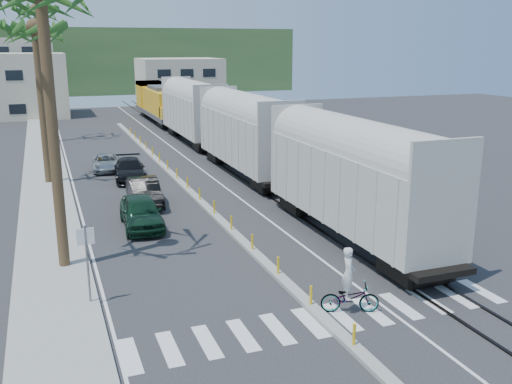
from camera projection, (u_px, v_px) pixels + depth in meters
ground at (299, 297)px, 21.15m from camera, size 140.00×140.00×0.00m
sidewalk at (45, 174)px, 40.89m from camera, size 3.00×90.00×0.15m
rails at (214, 155)px, 48.21m from camera, size 1.56×100.00×0.06m
median at (177, 179)px, 39.21m from camera, size 0.45×60.00×0.85m
crosswalk at (324, 320)px, 19.34m from camera, size 14.00×2.20×0.01m
lane_markings at (134, 168)px, 43.07m from camera, size 9.42×90.00×0.01m
freight_train at (222, 124)px, 45.35m from camera, size 3.00×60.94×5.85m
palm_trees at (37, 16)px, 36.24m from camera, size 3.50×37.20×13.75m
street_sign at (87, 253)px, 19.98m from camera, size 0.60×0.08×3.00m
buildings at (52, 78)px, 82.79m from camera, size 38.00×27.00×10.00m
hillside at (83, 61)px, 110.24m from camera, size 80.00×20.00×12.00m
car_lead at (141, 212)px, 28.98m from camera, size 2.29×4.93×1.63m
car_second at (144, 192)px, 33.02m from camera, size 1.92×4.82×1.56m
car_third at (130, 170)px, 39.21m from camera, size 3.04×5.38×1.44m
car_rear at (106, 163)px, 42.19m from camera, size 2.65×4.56×1.18m
cyclist at (350, 292)px, 19.75m from camera, size 2.04×2.50×2.41m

